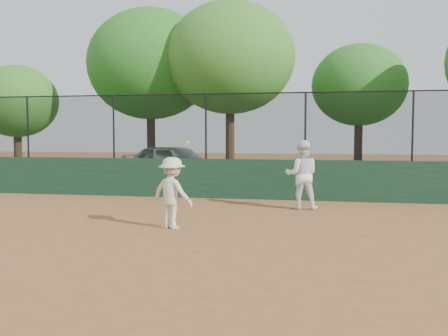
% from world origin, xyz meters
% --- Properties ---
extents(ground, '(80.00, 80.00, 0.00)m').
position_xyz_m(ground, '(0.00, 0.00, 0.00)').
color(ground, '#A26234').
rests_on(ground, ground).
extents(back_wall, '(26.00, 0.20, 1.20)m').
position_xyz_m(back_wall, '(0.00, 6.00, 0.60)').
color(back_wall, '#1B3B25').
rests_on(back_wall, ground).
extents(grass_strip, '(36.00, 12.00, 0.01)m').
position_xyz_m(grass_strip, '(0.00, 12.00, 0.00)').
color(grass_strip, '#254917').
rests_on(grass_strip, ground).
extents(parked_car, '(4.98, 3.53, 1.58)m').
position_xyz_m(parked_car, '(-2.60, 9.66, 0.79)').
color(parked_car, '#9EA2A7').
rests_on(parked_car, ground).
extents(player_second, '(0.93, 0.75, 1.81)m').
position_xyz_m(player_second, '(2.47, 4.28, 0.90)').
color(player_second, white).
rests_on(player_second, ground).
extents(player_main, '(1.10, 0.85, 1.84)m').
position_xyz_m(player_main, '(-0.08, 1.06, 0.75)').
color(player_main, beige).
rests_on(player_main, ground).
extents(fence_assembly, '(26.00, 0.06, 2.00)m').
position_xyz_m(fence_assembly, '(-0.03, 6.00, 2.24)').
color(fence_assembly, black).
rests_on(fence_assembly, back_wall).
extents(tree_0, '(3.68, 3.35, 4.99)m').
position_xyz_m(tree_0, '(-10.33, 11.22, 3.38)').
color(tree_0, '#483019').
rests_on(tree_0, ground).
extents(tree_1, '(5.48, 4.98, 7.32)m').
position_xyz_m(tree_1, '(-4.29, 11.80, 4.94)').
color(tree_1, '#3F2815').
rests_on(tree_1, ground).
extents(tree_2, '(5.19, 4.72, 7.24)m').
position_xyz_m(tree_2, '(-0.65, 10.98, 4.98)').
color(tree_2, '#4B321A').
rests_on(tree_2, ground).
extents(tree_3, '(4.00, 3.64, 5.75)m').
position_xyz_m(tree_3, '(4.52, 13.09, 4.00)').
color(tree_3, '#3B2413').
rests_on(tree_3, ground).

